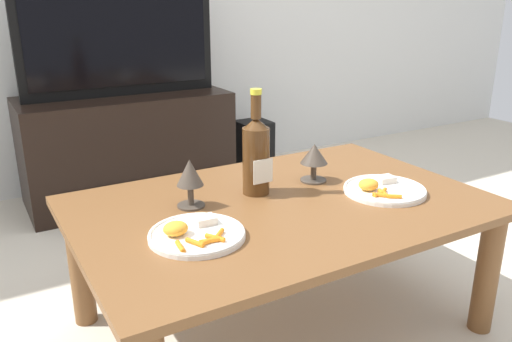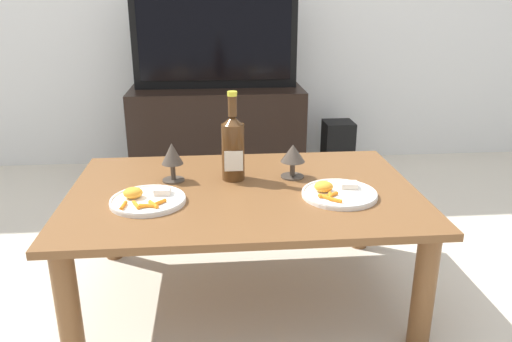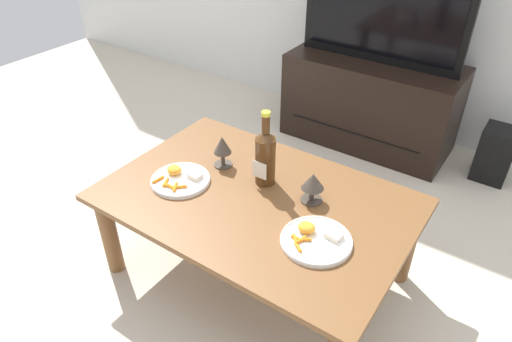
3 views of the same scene
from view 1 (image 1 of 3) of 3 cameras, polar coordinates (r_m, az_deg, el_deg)
ground_plane at (r=1.73m, az=2.71°, el=-16.53°), size 6.40×6.40×0.00m
dining_table at (r=1.55m, az=2.91°, el=-5.65°), size 1.20×0.80×0.42m
tv_stand at (r=2.72m, az=-13.99°, el=2.57°), size 1.02×0.46×0.54m
tv_screen at (r=2.62m, az=-14.98°, el=14.73°), size 0.94×0.05×0.61m
floor_speaker at (r=3.05m, az=-0.23°, el=2.65°), size 0.18×0.18×0.31m
wine_bottle at (r=1.55m, az=0.01°, el=2.01°), size 0.08×0.08×0.32m
goblet_left at (r=1.47m, az=-7.32°, el=-0.53°), size 0.08×0.08×0.14m
goblet_right at (r=1.68m, az=6.44°, el=1.62°), size 0.09×0.09×0.13m
dinner_plate_left at (r=1.31m, az=-6.69°, el=-6.88°), size 0.24×0.24×0.05m
dinner_plate_right at (r=1.64m, az=13.88°, el=-1.94°), size 0.25×0.25×0.05m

